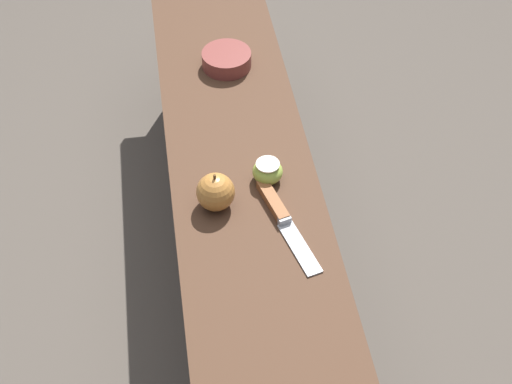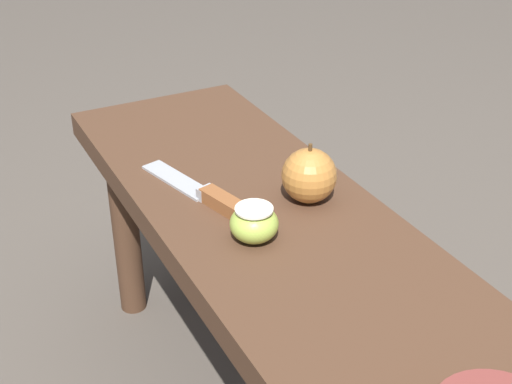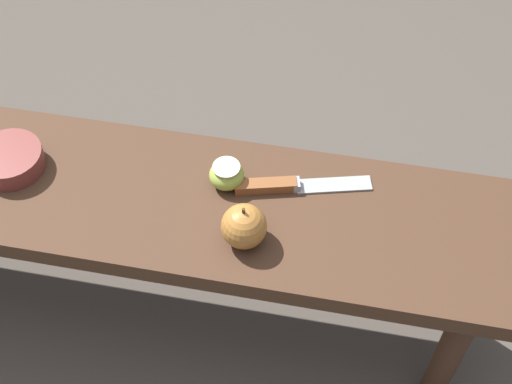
{
  "view_description": "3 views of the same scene",
  "coord_description": "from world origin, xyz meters",
  "px_view_note": "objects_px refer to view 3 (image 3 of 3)",
  "views": [
    {
      "loc": [
        -1.18,
        0.13,
        1.48
      ],
      "look_at": [
        -0.24,
        -0.01,
        0.44
      ],
      "focal_mm": 50.0,
      "sensor_mm": 36.0,
      "label": 1
    },
    {
      "loc": [
        0.5,
        -0.4,
        0.92
      ],
      "look_at": [
        -0.24,
        -0.01,
        0.44
      ],
      "focal_mm": 50.0,
      "sensor_mm": 36.0,
      "label": 2
    },
    {
      "loc": [
        -0.38,
        0.72,
        1.41
      ],
      "look_at": [
        -0.24,
        -0.01,
        0.44
      ],
      "focal_mm": 50.0,
      "sensor_mm": 36.0,
      "label": 3
    }
  ],
  "objects_px": {
    "apple_whole": "(244,226)",
    "bowl": "(10,160)",
    "knife": "(284,186)",
    "apple_cut": "(227,175)",
    "wooden_bench": "(128,209)"
  },
  "relations": [
    {
      "from": "knife",
      "to": "wooden_bench",
      "type": "bearing_deg",
      "value": 176.39
    },
    {
      "from": "apple_whole",
      "to": "bowl",
      "type": "relative_size",
      "value": 0.73
    },
    {
      "from": "apple_whole",
      "to": "wooden_bench",
      "type": "bearing_deg",
      "value": -15.6
    },
    {
      "from": "apple_whole",
      "to": "bowl",
      "type": "xyz_separation_m",
      "value": [
        0.45,
        -0.08,
        -0.02
      ]
    },
    {
      "from": "wooden_bench",
      "to": "bowl",
      "type": "xyz_separation_m",
      "value": [
        0.21,
        -0.01,
        0.08
      ]
    },
    {
      "from": "knife",
      "to": "apple_cut",
      "type": "xyz_separation_m",
      "value": [
        0.1,
        0.01,
        0.02
      ]
    },
    {
      "from": "wooden_bench",
      "to": "bowl",
      "type": "relative_size",
      "value": 11.45
    },
    {
      "from": "knife",
      "to": "bowl",
      "type": "xyz_separation_m",
      "value": [
        0.49,
        0.04,
        0.01
      ]
    },
    {
      "from": "knife",
      "to": "apple_cut",
      "type": "relative_size",
      "value": 3.89
    },
    {
      "from": "apple_cut",
      "to": "bowl",
      "type": "distance_m",
      "value": 0.39
    },
    {
      "from": "wooden_bench",
      "to": "apple_cut",
      "type": "bearing_deg",
      "value": -165.03
    },
    {
      "from": "bowl",
      "to": "knife",
      "type": "bearing_deg",
      "value": -175.13
    },
    {
      "from": "knife",
      "to": "apple_whole",
      "type": "height_order",
      "value": "apple_whole"
    },
    {
      "from": "knife",
      "to": "bowl",
      "type": "bearing_deg",
      "value": 170.14
    },
    {
      "from": "wooden_bench",
      "to": "apple_cut",
      "type": "relative_size",
      "value": 21.88
    }
  ]
}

